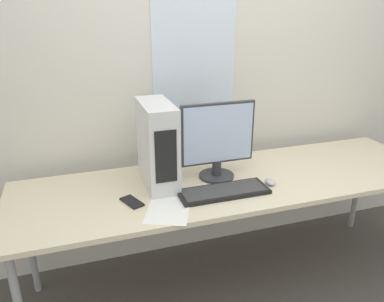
{
  "coord_description": "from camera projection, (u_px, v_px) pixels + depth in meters",
  "views": [
    {
      "loc": [
        -0.86,
        -1.45,
        1.7
      ],
      "look_at": [
        -0.27,
        0.37,
        0.95
      ],
      "focal_mm": 35.0,
      "sensor_mm": 36.0,
      "label": 1
    }
  ],
  "objects": [
    {
      "name": "desk",
      "position": [
        235.0,
        185.0,
        2.23
      ],
      "size": [
        2.58,
        0.75,
        0.74
      ],
      "color": "beige",
      "rests_on": "ground_plane"
    },
    {
      "name": "pc_tower",
      "position": [
        157.0,
        145.0,
        2.08
      ],
      "size": [
        0.16,
        0.39,
        0.47
      ],
      "color": "silver",
      "rests_on": "desk"
    },
    {
      "name": "monitor_main",
      "position": [
        218.0,
        140.0,
        2.16
      ],
      "size": [
        0.44,
        0.21,
        0.46
      ],
      "color": "#333338",
      "rests_on": "desk"
    },
    {
      "name": "wall_back",
      "position": [
        207.0,
        63.0,
        2.44
      ],
      "size": [
        8.0,
        0.07,
        2.7
      ],
      "color": "beige",
      "rests_on": "ground_plane"
    },
    {
      "name": "paper_sheet_left",
      "position": [
        168.0,
        209.0,
        1.88
      ],
      "size": [
        0.31,
        0.35,
        0.0
      ],
      "rotation": [
        0.0,
        0.0,
        -0.39
      ],
      "color": "white",
      "rests_on": "desk"
    },
    {
      "name": "keyboard",
      "position": [
        224.0,
        191.0,
        2.04
      ],
      "size": [
        0.5,
        0.18,
        0.02
      ],
      "color": "black",
      "rests_on": "desk"
    },
    {
      "name": "cell_phone",
      "position": [
        132.0,
        202.0,
        1.95
      ],
      "size": [
        0.12,
        0.16,
        0.01
      ],
      "rotation": [
        0.0,
        0.0,
        0.4
      ],
      "color": "black",
      "rests_on": "desk"
    },
    {
      "name": "mouse",
      "position": [
        270.0,
        182.0,
        2.14
      ],
      "size": [
        0.05,
        0.08,
        0.03
      ],
      "color": "#B2B2B7",
      "rests_on": "desk"
    }
  ]
}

